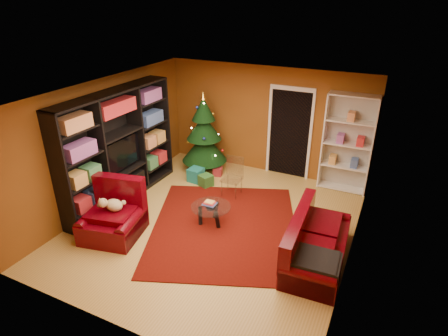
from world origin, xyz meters
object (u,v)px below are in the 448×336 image
at_px(gift_box_green, 206,181).
at_px(dog, 114,205).
at_px(media_unit, 118,148).
at_px(gift_box_red, 218,171).
at_px(christmas_tree, 204,133).
at_px(sofa, 319,239).
at_px(armchair, 112,216).
at_px(rug, 224,227).
at_px(coffee_table, 211,215).
at_px(gift_box_teal, 196,175).
at_px(acrylic_chair, 232,179).
at_px(white_bookshelf, 347,144).

relative_size(gift_box_green, dog, 0.69).
bearing_deg(media_unit, gift_box_red, 55.15).
relative_size(christmas_tree, sofa, 1.04).
bearing_deg(media_unit, armchair, -57.39).
distance_m(gift_box_green, armchair, 2.55).
relative_size(rug, dog, 7.93).
distance_m(armchair, coffee_table, 1.85).
relative_size(gift_box_teal, coffee_table, 0.42).
bearing_deg(sofa, acrylic_chair, 55.11).
bearing_deg(media_unit, white_bookshelf, 31.74).
distance_m(christmas_tree, coffee_table, 2.63).
relative_size(media_unit, dog, 7.74).
relative_size(christmas_tree, dog, 5.00).
xyz_separation_m(gift_box_teal, coffee_table, (1.16, -1.46, 0.04)).
distance_m(christmas_tree, gift_box_red, 1.00).
bearing_deg(dog, media_unit, 112.08).
xyz_separation_m(media_unit, acrylic_chair, (2.08, 1.11, -0.79)).
height_order(media_unit, white_bookshelf, media_unit).
height_order(gift_box_green, sofa, sofa).
distance_m(gift_box_teal, gift_box_red, 0.60).
distance_m(rug, gift_box_red, 2.26).
xyz_separation_m(gift_box_green, gift_box_red, (0.00, 0.62, -0.03)).
xyz_separation_m(rug, acrylic_chair, (-0.40, 1.20, 0.39)).
bearing_deg(white_bookshelf, dog, -134.00).
height_order(christmas_tree, acrylic_chair, christmas_tree).
distance_m(christmas_tree, white_bookshelf, 3.36).
height_order(christmas_tree, white_bookshelf, white_bookshelf).
bearing_deg(armchair, dog, 45.00).
bearing_deg(gift_box_teal, white_bookshelf, 19.22).
relative_size(christmas_tree, coffee_table, 2.60).
bearing_deg(coffee_table, armchair, -142.32).
relative_size(white_bookshelf, sofa, 1.17).
relative_size(white_bookshelf, armchair, 2.09).
bearing_deg(sofa, rug, 81.24).
bearing_deg(white_bookshelf, gift_box_green, -157.16).
distance_m(gift_box_teal, gift_box_green, 0.36).
relative_size(coffee_table, acrylic_chair, 0.97).
xyz_separation_m(christmas_tree, coffee_table, (1.30, -2.15, -0.77)).
bearing_deg(gift_box_red, acrylic_chair, -46.56).
relative_size(media_unit, christmas_tree, 1.55).
distance_m(gift_box_red, coffee_table, 2.12).
bearing_deg(gift_box_green, coffee_table, -58.18).
bearing_deg(coffee_table, media_unit, 177.83).
bearing_deg(armchair, gift_box_green, 63.81).
bearing_deg(rug, media_unit, 177.92).
distance_m(armchair, dog, 0.22).
height_order(media_unit, gift_box_red, media_unit).
xyz_separation_m(gift_box_red, acrylic_chair, (0.72, -0.76, 0.29)).
relative_size(white_bookshelf, acrylic_chair, 2.85).
xyz_separation_m(armchair, dog, (0.04, 0.06, 0.21)).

